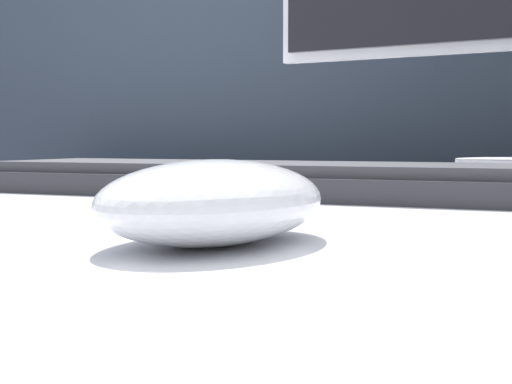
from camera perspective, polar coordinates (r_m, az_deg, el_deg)
computer_mouse_near at (r=0.28m, az=-3.34°, el=-0.77°), size 0.08×0.11×0.03m
keyboard at (r=0.54m, az=0.11°, el=1.05°), size 0.45×0.18×0.02m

